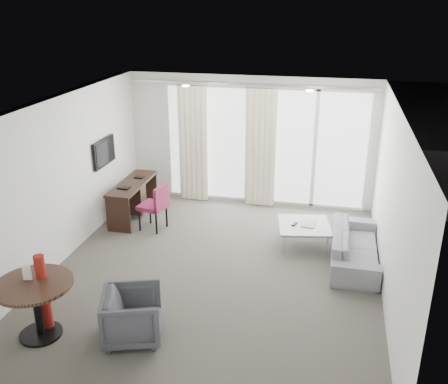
% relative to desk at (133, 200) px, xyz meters
% --- Properties ---
extents(floor, '(5.00, 6.00, 0.00)m').
position_rel_desk_xyz_m(floor, '(2.04, -1.66, -0.35)').
color(floor, '#4E4B43').
rests_on(floor, ground).
extents(ceiling, '(5.00, 6.00, 0.00)m').
position_rel_desk_xyz_m(ceiling, '(2.04, -1.66, 2.25)').
color(ceiling, white).
rests_on(ceiling, ground).
extents(wall_left, '(0.00, 6.00, 2.60)m').
position_rel_desk_xyz_m(wall_left, '(-0.46, -1.66, 0.95)').
color(wall_left, silver).
rests_on(wall_left, ground).
extents(wall_right, '(0.00, 6.00, 2.60)m').
position_rel_desk_xyz_m(wall_right, '(4.54, -1.66, 0.95)').
color(wall_right, silver).
rests_on(wall_right, ground).
extents(wall_front, '(5.00, 0.00, 2.60)m').
position_rel_desk_xyz_m(wall_front, '(2.04, -4.66, 0.95)').
color(wall_front, silver).
rests_on(wall_front, ground).
extents(window_panel, '(4.00, 0.02, 2.38)m').
position_rel_desk_xyz_m(window_panel, '(2.34, 1.33, 0.85)').
color(window_panel, white).
rests_on(window_panel, ground).
extents(window_frame, '(4.10, 0.06, 2.44)m').
position_rel_desk_xyz_m(window_frame, '(2.34, 1.31, 0.85)').
color(window_frame, white).
rests_on(window_frame, ground).
extents(curtain_left, '(0.60, 0.20, 2.38)m').
position_rel_desk_xyz_m(curtain_left, '(0.89, 1.16, 0.85)').
color(curtain_left, beige).
rests_on(curtain_left, ground).
extents(curtain_right, '(0.60, 0.20, 2.38)m').
position_rel_desk_xyz_m(curtain_right, '(2.29, 1.16, 0.85)').
color(curtain_right, beige).
rests_on(curtain_right, ground).
extents(curtain_track, '(4.80, 0.04, 0.04)m').
position_rel_desk_xyz_m(curtain_track, '(2.04, 1.16, 2.10)').
color(curtain_track, '#B2B2B7').
rests_on(curtain_track, ceiling).
extents(downlight_a, '(0.12, 0.12, 0.02)m').
position_rel_desk_xyz_m(downlight_a, '(1.14, -0.06, 2.24)').
color(downlight_a, '#FFE0B2').
rests_on(downlight_a, ceiling).
extents(downlight_b, '(0.12, 0.12, 0.02)m').
position_rel_desk_xyz_m(downlight_b, '(3.24, -0.06, 2.24)').
color(downlight_b, '#FFE0B2').
rests_on(downlight_b, ceiling).
extents(desk, '(0.47, 1.51, 0.71)m').
position_rel_desk_xyz_m(desk, '(0.00, 0.00, 0.00)').
color(desk, black).
rests_on(desk, floor).
extents(tv, '(0.05, 0.80, 0.50)m').
position_rel_desk_xyz_m(tv, '(-0.42, -0.21, 1.00)').
color(tv, black).
rests_on(tv, wall_left).
extents(desk_chair, '(0.56, 0.54, 0.87)m').
position_rel_desk_xyz_m(desk_chair, '(0.56, -0.42, 0.08)').
color(desk_chair, maroon).
rests_on(desk_chair, floor).
extents(round_table, '(1.23, 1.23, 0.76)m').
position_rel_desk_xyz_m(round_table, '(0.25, -3.69, 0.03)').
color(round_table, '#331E14').
rests_on(round_table, floor).
extents(menu_card, '(0.11, 0.05, 0.19)m').
position_rel_desk_xyz_m(menu_card, '(0.14, -3.64, 0.37)').
color(menu_card, white).
rests_on(menu_card, round_table).
extents(red_lamp, '(0.26, 0.26, 1.06)m').
position_rel_desk_xyz_m(red_lamp, '(0.27, -3.55, 0.17)').
color(red_lamp, maroon).
rests_on(red_lamp, floor).
extents(tub_armchair, '(0.91, 0.89, 0.66)m').
position_rel_desk_xyz_m(tub_armchair, '(1.42, -3.48, -0.03)').
color(tub_armchair, '#3B3C43').
rests_on(tub_armchair, floor).
extents(coffee_table, '(1.00, 1.00, 0.39)m').
position_rel_desk_xyz_m(coffee_table, '(3.31, -0.47, -0.16)').
color(coffee_table, gray).
rests_on(coffee_table, floor).
extents(remote, '(0.11, 0.18, 0.02)m').
position_rel_desk_xyz_m(remote, '(3.15, -0.50, 0.01)').
color(remote, black).
rests_on(remote, coffee_table).
extents(magazine, '(0.24, 0.29, 0.02)m').
position_rel_desk_xyz_m(magazine, '(3.38, -0.45, 0.01)').
color(magazine, gray).
rests_on(magazine, coffee_table).
extents(sofa, '(0.73, 1.86, 0.54)m').
position_rel_desk_xyz_m(sofa, '(4.15, -0.86, -0.08)').
color(sofa, gray).
rests_on(sofa, floor).
extents(terrace_slab, '(5.60, 3.00, 0.12)m').
position_rel_desk_xyz_m(terrace_slab, '(2.34, 2.84, -0.41)').
color(terrace_slab, '#4D4D50').
rests_on(terrace_slab, ground).
extents(rattan_chair_a, '(0.66, 0.66, 0.80)m').
position_rel_desk_xyz_m(rattan_chair_a, '(3.34, 2.09, 0.05)').
color(rattan_chair_a, brown).
rests_on(rattan_chair_a, terrace_slab).
extents(rattan_chair_b, '(0.56, 0.56, 0.75)m').
position_rel_desk_xyz_m(rattan_chair_b, '(4.14, 2.38, 0.02)').
color(rattan_chair_b, brown).
rests_on(rattan_chair_b, terrace_slab).
extents(rattan_table, '(0.65, 0.65, 0.50)m').
position_rel_desk_xyz_m(rattan_table, '(3.04, 2.96, -0.10)').
color(rattan_table, brown).
rests_on(rattan_table, terrace_slab).
extents(balustrade, '(5.50, 0.06, 1.05)m').
position_rel_desk_xyz_m(balustrade, '(2.34, 4.29, 0.15)').
color(balustrade, '#B2B2B7').
rests_on(balustrade, terrace_slab).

